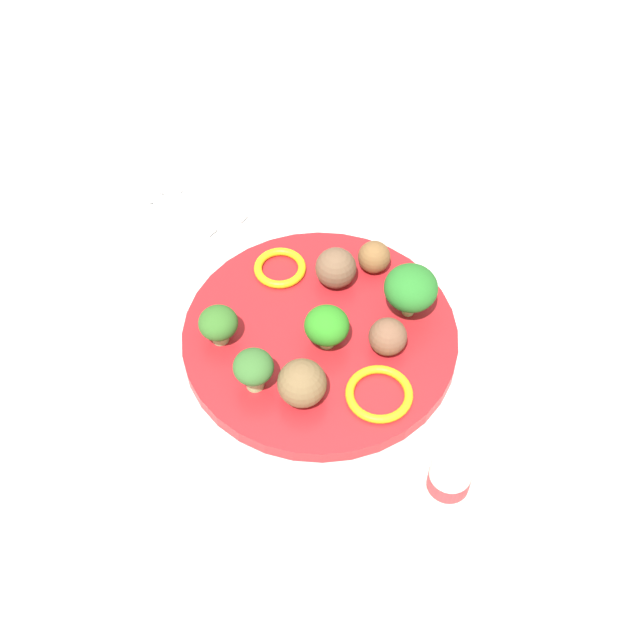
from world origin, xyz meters
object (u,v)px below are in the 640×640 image
(broccoli_floret_front_left, at_px, (251,366))
(yogurt_bottle, at_px, (450,477))
(meatball_back_right, at_px, (302,383))
(broccoli_floret_near_rim, at_px, (411,288))
(napkin, at_px, (186,204))
(knife, at_px, (192,190))
(meatball_center, at_px, (336,268))
(fork, at_px, (170,206))
(plate, at_px, (320,337))
(pepper_ring_mid_right, at_px, (379,394))
(meatball_front_left, at_px, (388,337))
(broccoli_floret_mid_left, at_px, (327,326))
(pepper_ring_center, at_px, (280,268))
(broccoli_floret_back_left, at_px, (218,324))
(meatball_near_rim, at_px, (374,257))

(broccoli_floret_front_left, xyz_separation_m, yogurt_bottle, (-0.20, -0.05, -0.01))
(meatball_back_right, bearing_deg, broccoli_floret_near_rim, -92.00)
(napkin, height_order, knife, knife)
(meatball_center, relative_size, yogurt_bottle, 0.59)
(broccoli_floret_front_left, distance_m, fork, 0.28)
(plate, distance_m, knife, 0.26)
(pepper_ring_mid_right, relative_size, yogurt_bottle, 0.89)
(meatball_back_right, bearing_deg, fork, -15.36)
(yogurt_bottle, bearing_deg, meatball_front_left, -28.89)
(broccoli_floret_mid_left, height_order, fork, broccoli_floret_mid_left)
(broccoli_floret_front_left, xyz_separation_m, meatball_center, (0.03, -0.15, -0.01))
(meatball_back_right, bearing_deg, yogurt_bottle, -171.77)
(broccoli_floret_mid_left, distance_m, meatball_front_left, 0.06)
(meatball_back_right, height_order, fork, meatball_back_right)
(broccoli_floret_mid_left, bearing_deg, broccoli_floret_front_left, 77.88)
(pepper_ring_center, xyz_separation_m, napkin, (0.16, -0.00, -0.02))
(plate, relative_size, broccoli_floret_back_left, 6.53)
(meatball_front_left, height_order, meatball_near_rim, meatball_front_left)
(meatball_front_left, distance_m, yogurt_bottle, 0.16)
(yogurt_bottle, bearing_deg, meatball_center, -23.96)
(broccoli_floret_front_left, bearing_deg, meatball_front_left, -118.20)
(broccoli_floret_front_left, bearing_deg, fork, -22.37)
(broccoli_floret_near_rim, xyz_separation_m, knife, (0.31, 0.03, -0.05))
(meatball_center, bearing_deg, napkin, 7.02)
(meatball_back_right, bearing_deg, pepper_ring_center, -36.72)
(broccoli_floret_mid_left, height_order, meatball_center, broccoli_floret_mid_left)
(meatball_front_left, height_order, yogurt_bottle, yogurt_bottle)
(plate, distance_m, broccoli_floret_mid_left, 0.04)
(pepper_ring_center, xyz_separation_m, pepper_ring_mid_right, (-0.18, 0.05, -0.00))
(broccoli_floret_mid_left, xyz_separation_m, napkin, (0.27, -0.04, -0.04))
(broccoli_floret_front_left, xyz_separation_m, pepper_ring_mid_right, (-0.10, -0.07, -0.02))
(pepper_ring_mid_right, distance_m, napkin, 0.35)
(napkin, bearing_deg, broccoli_floret_near_rim, -170.88)
(meatball_center, bearing_deg, broccoli_floret_back_left, 77.52)
(napkin, bearing_deg, broccoli_floret_mid_left, 171.62)
(meatball_center, height_order, fork, meatball_center)
(pepper_ring_mid_right, xyz_separation_m, yogurt_bottle, (-0.11, 0.03, 0.01))
(plate, relative_size, meatball_center, 6.46)
(meatball_center, xyz_separation_m, pepper_ring_mid_right, (-0.13, 0.08, -0.02))
(meatball_near_rim, xyz_separation_m, pepper_ring_center, (0.07, 0.07, -0.01))
(pepper_ring_mid_right, bearing_deg, meatball_back_right, 44.65)
(yogurt_bottle, bearing_deg, napkin, -9.82)
(broccoli_floret_near_rim, distance_m, meatball_front_left, 0.06)
(meatball_center, relative_size, meatball_back_right, 0.92)
(meatball_center, distance_m, pepper_ring_center, 0.06)
(meatball_back_right, relative_size, knife, 0.32)
(broccoli_floret_near_rim, relative_size, meatball_back_right, 1.29)
(pepper_ring_center, relative_size, knife, 0.38)
(meatball_back_right, bearing_deg, broccoli_floret_mid_left, -66.14)
(broccoli_floret_mid_left, relative_size, fork, 0.39)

